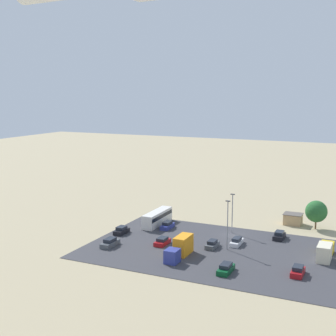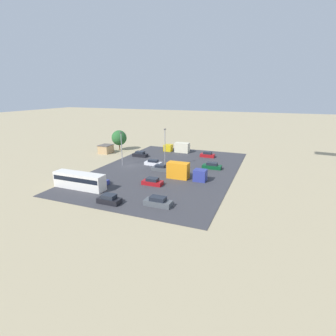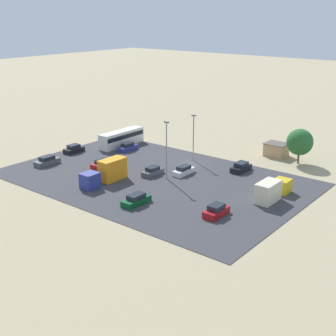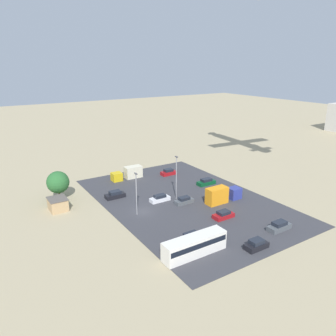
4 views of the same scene
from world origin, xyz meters
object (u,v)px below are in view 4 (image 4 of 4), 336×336
parked_car_6 (115,195)px  parked_truck_0 (222,195)px  parked_car_4 (206,182)px  parked_car_8 (160,198)px  parked_car_2 (184,201)px  bus (195,245)px  parked_car_0 (256,245)px  parked_car_1 (279,226)px  parked_car_5 (191,238)px  parked_truck_1 (129,173)px  shed_building (58,204)px  parked_car_7 (223,215)px  parked_car_3 (168,172)px

parked_car_6 → parked_truck_0: parked_truck_0 is taller
parked_car_4 → parked_car_8: bearing=99.7°
parked_car_4 → parked_truck_0: (10.07, -3.85, 0.98)m
parked_car_2 → parked_car_4: bearing=-60.2°
bus → parked_car_0: bearing=67.6°
parked_car_1 → parked_car_5: bearing=-108.1°
parked_car_5 → parked_car_6: size_ratio=0.99×
parked_car_4 → parked_truck_1: 20.17m
parked_car_0 → parked_car_8: size_ratio=0.91×
parked_car_0 → parked_car_1: bearing=105.0°
shed_building → parked_truck_1: size_ratio=0.51×
parked_car_1 → parked_car_7: 10.38m
shed_building → parked_truck_0: bearing=64.0°
parked_car_1 → parked_truck_0: 14.99m
bus → parked_car_5: (-3.45, 1.88, -1.03)m
parked_car_5 → parked_car_7: (-3.78, 10.53, -0.06)m
bus → parked_car_2: bearing=149.6°
parked_truck_0 → parked_car_2: bearing=-116.7°
parked_car_8 → parked_car_6: bearing=-132.9°
parked_car_1 → parked_truck_1: bearing=-164.8°
bus → parked_car_0: size_ratio=2.69×
parked_car_4 → parked_truck_1: parked_truck_1 is taller
parked_car_6 → parked_car_7: size_ratio=1.03×
parked_car_2 → parked_truck_0: (3.68, 7.31, 1.01)m
parked_car_5 → parked_car_7: parked_car_5 is taller
parked_car_1 → parked_car_5: parked_car_1 is taller
shed_building → parked_car_6: shed_building is taller
parked_car_4 → parked_car_8: (2.55, -14.87, -0.04)m
parked_car_8 → parked_truck_1: (-16.94, 0.74, 0.78)m
parked_car_1 → parked_truck_0: bearing=-178.3°
parked_truck_0 → parked_car_8: bearing=-124.3°
shed_building → parked_car_0: 39.57m
parked_car_4 → bus: bearing=137.9°
shed_building → parked_car_5: shed_building is taller
bus → parked_car_2: 19.62m
parked_car_0 → parked_car_5: 10.61m
parked_car_0 → parked_car_8: 24.88m
parked_car_4 → parked_car_5: parked_car_5 is taller
parked_car_2 → parked_truck_1: bearing=8.1°
shed_building → parked_car_7: (20.99, 25.98, -0.59)m
parked_car_1 → parked_car_8: parked_car_1 is taller
parked_car_3 → parked_car_6: parked_car_3 is taller
parked_car_5 → parked_car_7: size_ratio=1.03×
shed_building → parked_car_4: size_ratio=0.90×
parked_car_7 → parked_car_8: 14.87m
parked_car_3 → parked_car_8: parked_car_3 is taller
parked_car_1 → parked_truck_1: parked_truck_1 is taller
parked_car_7 → parked_truck_1: (-30.45, -5.45, 0.78)m
bus → shed_building: bearing=-154.3°
shed_building → parked_car_7: size_ratio=1.00×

